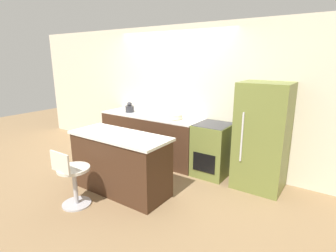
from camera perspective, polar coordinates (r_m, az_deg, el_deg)
name	(u,v)px	position (r m, az deg, el deg)	size (l,w,h in m)	color
ground_plane	(154,167)	(5.03, -3.14, -8.83)	(14.00, 14.00, 0.00)	#8E704C
wall_back	(174,94)	(5.23, 1.27, 6.90)	(8.00, 0.06, 2.60)	beige
back_counter	(151,137)	(5.31, -3.73, -2.35)	(2.13, 0.64, 0.91)	#422819
kitchen_island	(121,163)	(4.08, -10.29, -7.90)	(1.58, 0.65, 0.91)	#422819
oven_range	(213,150)	(4.64, 9.67, -5.07)	(0.57, 0.65, 0.91)	olive
refrigerator	(262,137)	(4.27, 19.78, -2.20)	(0.73, 0.67, 1.66)	olive
stool_chair	(73,179)	(3.86, -20.07, -10.74)	(0.44, 0.44, 0.83)	#B7B7BC
kettle	(130,108)	(5.48, -8.35, 3.89)	(0.18, 0.18, 0.21)	#333338
mixing_bowl	(175,117)	(4.81, 1.60, 2.07)	(0.26, 0.26, 0.09)	beige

